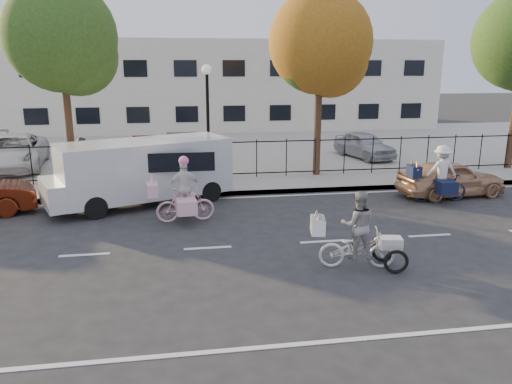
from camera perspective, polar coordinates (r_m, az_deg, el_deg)
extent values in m
plane|color=#333334|center=(12.73, -5.53, -6.40)|extent=(120.00, 120.00, 0.00)
cube|color=#A8A399|center=(17.52, -6.59, -0.30)|extent=(60.00, 0.10, 0.15)
cube|color=#A8A399|center=(18.53, -6.74, 0.52)|extent=(60.00, 2.20, 0.15)
cube|color=#A8A399|center=(27.25, -7.55, 5.01)|extent=(60.00, 15.60, 0.15)
cube|color=silver|center=(36.91, -8.18, 12.03)|extent=(34.00, 10.00, 6.00)
cylinder|color=black|center=(18.86, -5.49, 7.22)|extent=(0.12, 0.12, 4.00)
sphere|color=white|center=(18.71, -5.66, 13.76)|extent=(0.36, 0.36, 0.36)
cylinder|color=black|center=(19.06, -13.55, 3.61)|extent=(0.06, 0.06, 1.80)
cylinder|color=black|center=(19.02, -11.45, 3.70)|extent=(0.06, 0.06, 1.80)
cube|color=#59140F|center=(18.94, -12.60, 5.43)|extent=(0.85, 0.04, 0.60)
imported|color=white|center=(11.62, 11.44, -6.35)|extent=(1.80, 0.91, 0.90)
imported|color=white|center=(11.43, 11.58, -3.74)|extent=(0.86, 0.73, 1.58)
cube|color=white|center=(11.31, 7.07, -3.78)|extent=(0.40, 0.60, 0.36)
cone|color=white|center=(11.35, 6.94, -2.44)|extent=(0.14, 0.14, 0.18)
cone|color=white|center=(11.13, 7.28, -2.80)|extent=(0.14, 0.14, 0.18)
torus|color=black|center=(11.53, 15.71, -7.69)|extent=(0.57, 0.18, 0.56)
torus|color=black|center=(12.12, 14.35, -6.48)|extent=(0.57, 0.18, 0.56)
cube|color=white|center=(11.72, 15.12, -5.61)|extent=(0.56, 0.44, 0.25)
imported|color=beige|center=(14.72, -8.08, -1.46)|extent=(1.73, 0.61, 1.02)
imported|color=white|center=(14.59, -8.15, 0.50)|extent=(0.97, 0.47, 1.61)
cube|color=beige|center=(14.54, -11.76, 0.26)|extent=(0.35, 0.58, 0.37)
cone|color=silver|center=(14.47, -11.82, 1.51)|extent=(0.12, 0.12, 0.33)
cube|color=beige|center=(14.71, -8.08, -1.27)|extent=(0.66, 1.37, 0.41)
sphere|color=pink|center=(14.42, -8.26, 3.54)|extent=(0.29, 0.29, 0.29)
imported|color=#101637|center=(17.85, 20.27, 0.49)|extent=(1.85, 0.72, 0.96)
imported|color=white|center=(17.73, 20.44, 2.35)|extent=(1.11, 0.67, 1.67)
cube|color=#101938|center=(17.32, 17.61, 2.29)|extent=(0.35, 0.60, 0.38)
cone|color=#C67D2E|center=(17.45, 17.38, 3.10)|extent=(0.13, 0.25, 0.34)
cone|color=#C67D2E|center=(17.11, 17.94, 2.85)|extent=(0.13, 0.25, 0.34)
cube|color=#101938|center=(17.83, 20.30, 0.82)|extent=(0.65, 1.41, 0.42)
cube|color=white|center=(16.75, -12.49, 2.70)|extent=(5.74, 3.84, 1.80)
cube|color=white|center=(17.29, -22.18, 0.63)|extent=(1.18, 1.99, 0.80)
cylinder|color=black|center=(16.33, -19.15, -1.14)|extent=(0.74, 0.50, 0.70)
cylinder|color=black|center=(18.00, -18.22, 0.36)|extent=(0.74, 0.50, 0.70)
cylinder|color=black|center=(16.08, -5.75, -0.62)|extent=(0.74, 0.50, 0.70)
cylinder|color=black|center=(17.78, -6.09, 0.84)|extent=(0.74, 0.50, 0.70)
imported|color=tan|center=(18.68, 21.37, 1.49)|extent=(3.86, 1.85, 1.27)
imported|color=black|center=(19.09, -19.20, 3.24)|extent=(0.78, 0.67, 1.81)
imported|color=silver|center=(23.58, -25.99, 4.13)|extent=(2.98, 5.41, 1.43)
imported|color=#474B4E|center=(23.19, -8.55, 5.07)|extent=(1.58, 3.91, 1.26)
imported|color=#ABADB3|center=(24.33, 12.27, 5.30)|extent=(2.32, 3.86, 1.23)
cylinder|color=#442D1D|center=(20.60, -20.62, 7.67)|extent=(0.28, 0.28, 4.80)
sphere|color=#385B1E|center=(20.51, -21.42, 16.23)|extent=(4.11, 4.11, 4.11)
sphere|color=#385B1E|center=(20.60, -19.72, 14.45)|extent=(3.01, 3.01, 3.01)
cylinder|color=#442D1D|center=(20.08, 7.08, 8.11)|extent=(0.28, 0.28, 4.64)
sphere|color=#9F6219|center=(19.97, 7.35, 16.64)|extent=(3.98, 3.98, 3.98)
sphere|color=#9F6219|center=(20.29, 8.53, 14.70)|extent=(2.92, 2.92, 2.92)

